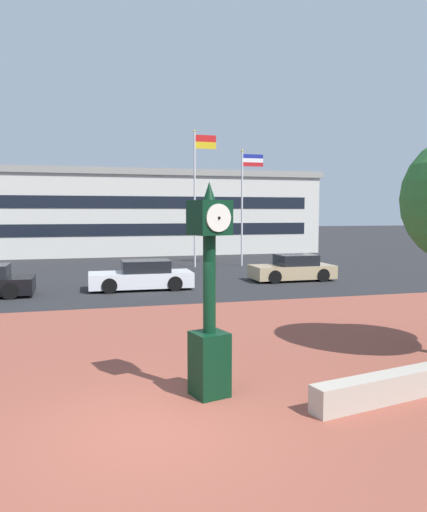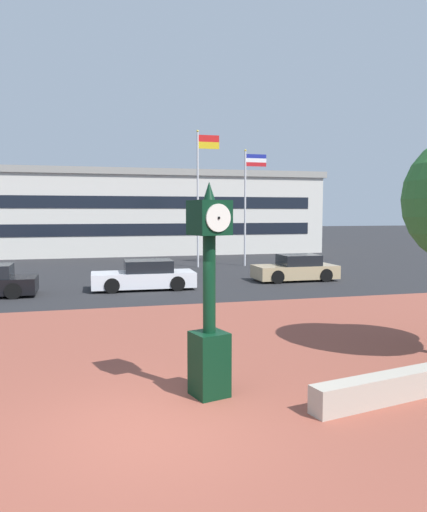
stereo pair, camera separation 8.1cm
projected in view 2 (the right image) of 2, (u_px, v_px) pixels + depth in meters
ground_plane at (151, 431)px, 7.77m from camera, size 200.00×200.00×0.00m
plaza_brick_paving at (132, 369)px, 10.80m from camera, size 44.00×14.30×0.01m
planter_wall at (387, 388)px, 8.94m from camera, size 3.21×1.04×0.50m
street_clock at (209, 305)px, 9.11m from camera, size 0.76×0.79×3.93m
car_street_near at (296, 269)px, 24.70m from camera, size 4.04×1.90×1.28m
car_street_distant at (145, 276)px, 21.92m from camera, size 4.48×1.94×1.28m
flagpole_primary at (200, 189)px, 30.32m from camera, size 1.41×0.14×8.27m
flagpole_secondary at (247, 199)px, 31.13m from camera, size 1.44×0.14×7.22m
civic_building at (150, 212)px, 45.48m from camera, size 27.03×16.12×6.64m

